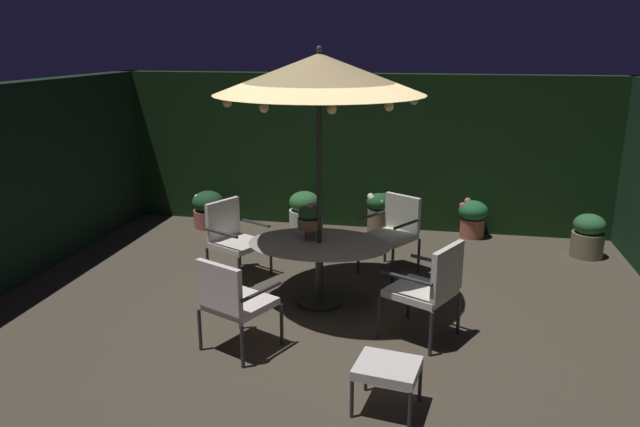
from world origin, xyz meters
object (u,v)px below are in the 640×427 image
(centerpiece_planter, at_px, (310,219))
(ottoman_footrest, at_px, (387,370))
(patio_chair_northeast, at_px, (233,235))
(potted_plant_front_corner, at_px, (588,235))
(patio_chair_southeast, at_px, (430,285))
(patio_chair_north, at_px, (394,228))
(patio_umbrella, at_px, (319,74))
(patio_dining_table, at_px, (319,253))
(potted_plant_right_near, at_px, (473,217))
(potted_plant_left_far, at_px, (379,212))
(potted_plant_back_left, at_px, (304,212))
(potted_plant_right_far, at_px, (208,209))
(patio_chair_east, at_px, (233,298))

(centerpiece_planter, height_order, ottoman_footrest, centerpiece_planter)
(patio_chair_northeast, relative_size, potted_plant_front_corner, 1.57)
(patio_chair_southeast, height_order, ottoman_footrest, patio_chair_southeast)
(patio_chair_north, bearing_deg, patio_umbrella, -122.64)
(patio_chair_northeast, relative_size, ottoman_footrest, 1.71)
(potted_plant_front_corner, bearing_deg, patio_dining_table, -146.42)
(centerpiece_planter, relative_size, ottoman_footrest, 0.75)
(patio_chair_northeast, xyz_separation_m, potted_plant_right_near, (3.10, 2.21, -0.23))
(patio_chair_north, height_order, potted_plant_front_corner, patio_chair_north)
(patio_umbrella, distance_m, potted_plant_front_corner, 4.65)
(patio_dining_table, xyz_separation_m, potted_plant_left_far, (0.41, 2.72, -0.25))
(potted_plant_back_left, bearing_deg, patio_dining_table, -73.87)
(patio_umbrella, relative_size, potted_plant_right_far, 4.84)
(patio_chair_southeast, relative_size, potted_plant_front_corner, 1.67)
(potted_plant_back_left, bearing_deg, patio_chair_southeast, -58.23)
(patio_chair_east, bearing_deg, potted_plant_right_far, 114.41)
(centerpiece_planter, height_order, patio_chair_north, centerpiece_planter)
(patio_umbrella, distance_m, centerpiece_planter, 1.60)
(patio_dining_table, distance_m, patio_chair_southeast, 1.41)
(patio_umbrella, xyz_separation_m, potted_plant_right_near, (1.84, 2.86, -2.27))
(patio_chair_east, relative_size, potted_plant_left_far, 1.46)
(patio_chair_east, xyz_separation_m, potted_plant_left_far, (1.00, 3.99, -0.20))
(patio_chair_north, bearing_deg, potted_plant_back_left, 137.56)
(patio_chair_northeast, distance_m, potted_plant_back_left, 1.98)
(patio_chair_east, bearing_deg, patio_dining_table, 64.93)
(potted_plant_back_left, height_order, potted_plant_left_far, potted_plant_back_left)
(potted_plant_back_left, bearing_deg, ottoman_footrest, -69.55)
(potted_plant_left_far, bearing_deg, patio_chair_north, -77.25)
(patio_dining_table, relative_size, patio_chair_east, 1.70)
(patio_chair_northeast, bearing_deg, potted_plant_right_far, 119.39)
(patio_chair_east, distance_m, potted_plant_front_corner, 5.31)
(patio_dining_table, height_order, patio_chair_southeast, patio_chair_southeast)
(potted_plant_back_left, bearing_deg, potted_plant_right_far, 179.21)
(patio_chair_southeast, height_order, potted_plant_right_near, patio_chair_southeast)
(patio_chair_northeast, bearing_deg, patio_dining_table, -27.26)
(patio_umbrella, distance_m, potted_plant_right_near, 4.08)
(patio_chair_southeast, bearing_deg, patio_chair_east, -161.64)
(patio_chair_north, distance_m, patio_chair_northeast, 2.08)
(patio_chair_northeast, xyz_separation_m, potted_plant_left_far, (1.66, 2.08, -0.18))
(centerpiece_planter, bearing_deg, ottoman_footrest, -62.38)
(patio_umbrella, bearing_deg, potted_plant_left_far, 81.45)
(potted_plant_right_near, bearing_deg, potted_plant_right_far, -176.10)
(patio_chair_north, height_order, potted_plant_back_left, patio_chair_north)
(potted_plant_right_far, xyz_separation_m, potted_plant_back_left, (1.60, -0.02, 0.04))
(patio_chair_southeast, xyz_separation_m, potted_plant_front_corner, (2.13, 2.90, -0.28))
(potted_plant_front_corner, height_order, potted_plant_left_far, potted_plant_left_far)
(patio_dining_table, bearing_deg, patio_chair_north, 57.36)
(patio_chair_north, distance_m, potted_plant_back_left, 2.04)
(patio_umbrella, bearing_deg, patio_chair_northeast, 152.74)
(patio_dining_table, height_order, centerpiece_planter, centerpiece_planter)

